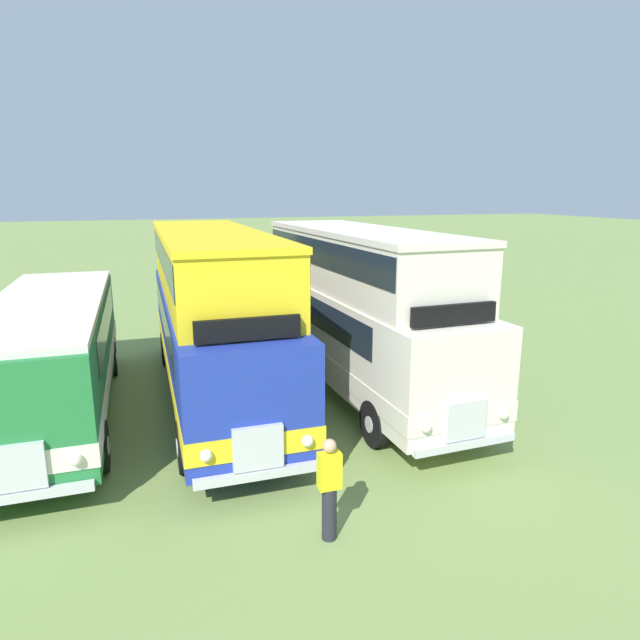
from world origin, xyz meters
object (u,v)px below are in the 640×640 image
object	(u,v)px
bus_sixth_in_row	(213,308)
marshal_person	(329,488)
bus_seventh_in_row	(361,304)
bus_fifth_in_row	(52,349)

from	to	relation	value
bus_sixth_in_row	marshal_person	size ratio (longest dim) A/B	6.33
bus_seventh_in_row	marshal_person	bearing A→B (deg)	-117.12
bus_fifth_in_row	marshal_person	xyz separation A→B (m)	(4.67, -6.78, -0.86)
bus_sixth_in_row	bus_seventh_in_row	distance (m)	3.97
bus_sixth_in_row	bus_fifth_in_row	bearing A→B (deg)	-178.81
bus_fifth_in_row	bus_seventh_in_row	bearing A→B (deg)	-4.70
bus_fifth_in_row	bus_seventh_in_row	world-z (taller)	bus_seventh_in_row
bus_sixth_in_row	marshal_person	world-z (taller)	bus_sixth_in_row
bus_seventh_in_row	marshal_person	size ratio (longest dim) A/B	5.69
bus_sixth_in_row	marshal_person	xyz separation A→B (m)	(0.76, -6.86, -1.59)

